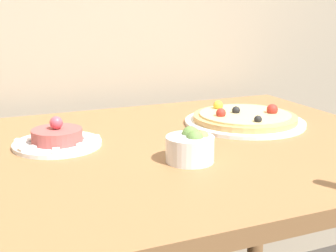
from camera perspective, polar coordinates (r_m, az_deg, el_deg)
dining_table at (r=1.12m, az=-3.99°, el=-7.55°), size 1.34×0.88×0.77m
pizza_plate at (r=1.32m, az=9.33°, el=0.87°), size 0.33×0.33×0.06m
tartare_plate at (r=1.13m, az=-13.35°, el=-1.57°), size 0.21×0.21×0.07m
small_bowl at (r=0.99m, az=2.81°, el=-2.52°), size 0.10×0.10×0.07m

